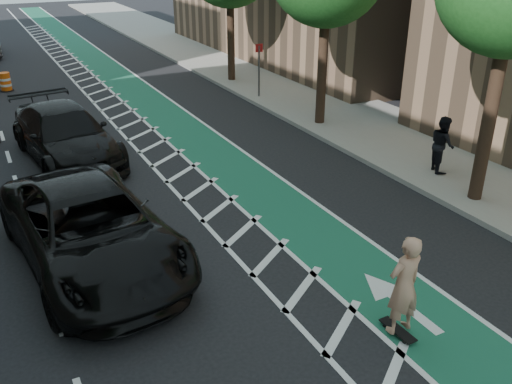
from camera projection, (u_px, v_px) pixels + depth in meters
ground at (210, 275)px, 11.80m from camera, size 120.00×120.00×0.00m
bike_lane at (179, 126)px, 21.07m from camera, size 2.00×90.00×0.01m
buffer_strip at (141, 132)px, 20.44m from camera, size 1.40×90.00×0.01m
sidewalk_right at (318, 103)px, 23.78m from camera, size 5.00×90.00×0.15m
curb_right at (270, 111)px, 22.74m from camera, size 0.12×90.00×0.16m
sign_post at (259, 70)px, 24.04m from camera, size 0.35×0.08×2.47m
skateboard at (398, 330)px, 9.99m from camera, size 0.25×0.80×0.11m
skateboarder at (404, 285)px, 9.56m from camera, size 0.73×0.49×1.95m
suv_near at (91, 229)px, 11.82m from camera, size 3.50×6.57×1.76m
suv_far at (65, 134)px, 17.60m from camera, size 3.12×6.18×1.72m
pedestrian at (442, 144)px, 16.33m from camera, size 0.94×1.03×1.72m
barrel_a at (47, 228)px, 12.81m from camera, size 0.65×0.65×0.89m
barrel_c at (5, 82)px, 25.83m from camera, size 0.64×0.64×0.87m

